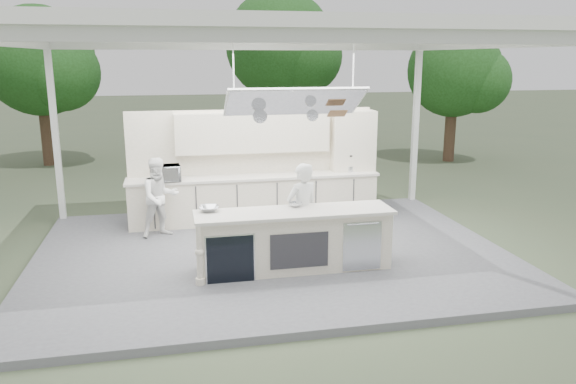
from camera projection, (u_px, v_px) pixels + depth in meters
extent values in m
plane|color=#434D35|center=(272.00, 257.00, 9.78)|extent=(90.00, 90.00, 0.00)
cube|color=slate|center=(272.00, 254.00, 9.76)|extent=(8.00, 6.00, 0.12)
cube|color=white|center=(415.00, 126.00, 12.89)|extent=(0.12, 0.12, 3.70)
cube|color=white|center=(55.00, 136.00, 11.32)|extent=(0.12, 0.12, 3.70)
cube|color=white|center=(270.00, 32.00, 8.89)|extent=(8.20, 6.20, 0.16)
cube|color=white|center=(317.00, 36.00, 6.17)|extent=(8.00, 0.12, 0.16)
cube|color=white|center=(246.00, 46.00, 11.69)|extent=(8.00, 0.12, 0.16)
cube|color=white|center=(6.00, 41.00, 8.15)|extent=(0.12, 6.00, 0.16)
cube|color=white|center=(492.00, 44.00, 9.72)|extent=(0.12, 6.00, 0.16)
cube|color=white|center=(295.00, 102.00, 8.32)|extent=(2.00, 0.71, 0.43)
cube|color=white|center=(295.00, 102.00, 8.32)|extent=(2.06, 0.76, 0.46)
cylinder|color=white|center=(233.00, 69.00, 8.03)|extent=(0.02, 0.02, 0.95)
cylinder|color=white|center=(353.00, 69.00, 8.39)|extent=(0.02, 0.02, 0.95)
cylinder|color=silver|center=(260.00, 116.00, 8.41)|extent=(0.22, 0.14, 0.21)
cylinder|color=silver|center=(312.00, 115.00, 8.52)|extent=(0.18, 0.12, 0.18)
cube|color=olive|center=(337.00, 113.00, 8.62)|extent=(0.28, 0.18, 0.12)
cube|color=white|center=(294.00, 241.00, 8.83)|extent=(3.00, 0.70, 0.90)
cube|color=silver|center=(294.00, 212.00, 8.72)|extent=(3.10, 0.78, 0.05)
cylinder|color=white|center=(199.00, 255.00, 8.19)|extent=(0.11, 0.11, 0.92)
cube|color=black|center=(230.00, 259.00, 8.30)|extent=(0.70, 0.04, 0.72)
cube|color=silver|center=(230.00, 259.00, 8.30)|extent=(0.74, 0.03, 0.72)
cube|color=#2C2B2F|center=(299.00, 251.00, 8.49)|extent=(0.90, 0.02, 0.55)
cube|color=silver|center=(362.00, 246.00, 8.69)|extent=(0.62, 0.02, 0.78)
cube|color=white|center=(255.00, 199.00, 11.45)|extent=(5.00, 0.65, 0.90)
cube|color=silver|center=(255.00, 177.00, 11.34)|extent=(5.08, 0.72, 0.05)
cube|color=white|center=(252.00, 164.00, 11.58)|extent=(5.00, 0.10, 2.25)
cube|color=white|center=(253.00, 132.00, 11.30)|extent=(3.10, 0.38, 0.80)
cube|color=white|center=(353.00, 142.00, 11.73)|extent=(0.90, 0.45, 1.30)
cube|color=olive|center=(353.00, 142.00, 11.73)|extent=(0.84, 0.40, 0.03)
cylinder|color=silver|center=(349.00, 169.00, 11.70)|extent=(0.20, 0.20, 0.12)
cylinder|color=black|center=(350.00, 161.00, 11.67)|extent=(0.17, 0.17, 0.20)
cylinder|color=black|center=(365.00, 168.00, 11.78)|extent=(0.16, 0.16, 0.10)
cone|color=black|center=(366.00, 160.00, 11.74)|extent=(0.14, 0.14, 0.24)
cylinder|color=#4D3826|center=(47.00, 133.00, 17.94)|extent=(0.36, 0.36, 2.10)
sphere|color=#256123|center=(39.00, 61.00, 17.41)|extent=(3.40, 3.40, 3.40)
sphere|color=#256123|center=(61.00, 72.00, 17.15)|extent=(2.38, 2.38, 2.38)
cylinder|color=#4D3826|center=(280.00, 116.00, 21.41)|extent=(0.36, 0.36, 2.45)
sphere|color=#256123|center=(279.00, 45.00, 20.80)|extent=(4.00, 4.00, 4.00)
sphere|color=#256123|center=(304.00, 56.00, 20.48)|extent=(2.80, 2.80, 2.80)
cylinder|color=#4D3826|center=(450.00, 132.00, 18.67)|extent=(0.36, 0.36, 1.92)
sphere|color=#256123|center=(454.00, 71.00, 18.20)|extent=(3.00, 3.00, 3.00)
sphere|color=#256123|center=(477.00, 80.00, 17.96)|extent=(2.10, 2.10, 2.10)
imported|color=white|center=(302.00, 212.00, 9.14)|extent=(0.70, 0.59, 1.63)
imported|color=white|center=(160.00, 197.00, 10.40)|extent=(0.87, 0.78, 1.49)
imported|color=silver|center=(165.00, 173.00, 10.75)|extent=(0.59, 0.43, 0.31)
imported|color=silver|center=(209.00, 209.00, 8.68)|extent=(0.33, 0.33, 0.08)
imported|color=silver|center=(295.00, 204.00, 8.95)|extent=(0.26, 0.26, 0.07)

